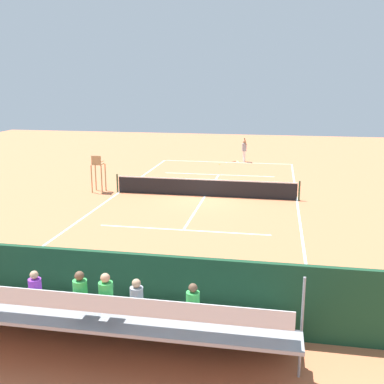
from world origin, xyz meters
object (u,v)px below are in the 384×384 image
Objects in this scene: bleacher_stand at (100,315)px; equipment_bag at (185,311)px; umpire_chair at (98,170)px; courtside_bench at (242,301)px; tennis_player at (244,149)px; tennis_ball_near at (219,164)px; tennis_net at (205,187)px; tennis_racket at (237,161)px.

equipment_bag is at bearing -129.40° from bleacher_stand.
equipment_bag is (-1.63, -1.99, -0.78)m from bleacher_stand.
umpire_chair reaches higher than courtside_bench.
tennis_player reaches higher than tennis_ball_near.
bleacher_stand is (0.09, 15.39, 0.46)m from tennis_net.
equipment_bag is 13.64× the size of tennis_ball_near.
courtside_bench is at bearing 125.21° from umpire_chair.
tennis_racket is at bearing -91.88° from bleacher_stand.
courtside_bench is 3.10× the size of tennis_racket.
bleacher_stand is 2.69m from equipment_bag.
tennis_ball_near is (1.23, 1.63, 0.02)m from tennis_racket.
tennis_net is at bearing 83.52° from tennis_player.
tennis_ball_near is (-5.76, -9.95, -1.28)m from umpire_chair.
equipment_bag reaches higher than tennis_ball_near.
tennis_ball_near is at bearing -81.34° from courtside_bench.
umpire_chair is (6.11, -15.28, 0.36)m from bleacher_stand.
tennis_player is 29.18× the size of tennis_ball_near.
bleacher_stand is 3.84m from courtside_bench.
umpire_chair reaches higher than tennis_net.
tennis_ball_near is at bearing -89.21° from bleacher_stand.
bleacher_stand is at bearing 33.67° from courtside_bench.
bleacher_stand is at bearing 111.81° from umpire_chair.
tennis_racket is at bearing -93.95° from tennis_net.
courtside_bench is 27.27× the size of tennis_ball_near.
tennis_racket is (-0.88, -26.86, -0.94)m from bleacher_stand.
tennis_racket is (-0.79, -11.48, -0.49)m from tennis_net.
tennis_ball_near is (1.98, -23.24, -0.15)m from equipment_bag.
bleacher_stand reaches higher than tennis_ball_near.
tennis_racket is (0.75, -24.88, -0.16)m from equipment_bag.
umpire_chair is 13.60m from tennis_racket.
tennis_racket is 8.80× the size of tennis_ball_near.
bleacher_stand is 4.70× the size of tennis_player.
tennis_racket is (2.29, -24.75, -0.54)m from courtside_bench.
umpire_chair is 2.38× the size of equipment_bag.
bleacher_stand is 10.07× the size of equipment_bag.
tennis_net is 11.58m from tennis_player.
tennis_player reaches higher than equipment_bag.
tennis_ball_near is (0.35, -25.23, -0.92)m from bleacher_stand.
tennis_player is at bearing -177.64° from tennis_racket.
bleacher_stand is 26.92m from tennis_player.
umpire_chair reaches higher than tennis_ball_near.
umpire_chair is at bearing -68.19° from bleacher_stand.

